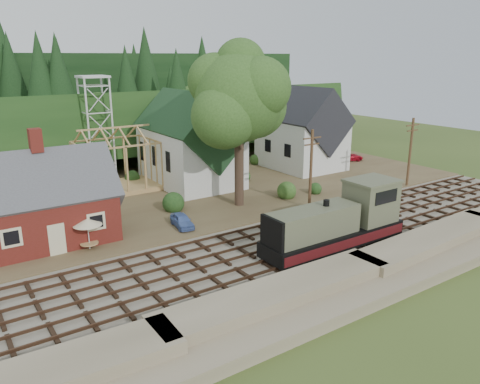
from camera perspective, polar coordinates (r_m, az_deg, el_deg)
ground at (r=38.13m, az=5.88°, el=-6.28°), size 140.00×140.00×0.00m
embankment at (r=32.72m, az=15.63°, el=-10.81°), size 64.00×5.00×1.60m
railroad_bed at (r=38.10m, az=5.88°, el=-6.17°), size 64.00×11.00×0.16m
village_flat at (r=52.32m, az=-6.85°, el=0.15°), size 64.00×26.00×0.30m
hillside at (r=73.95m, az=-15.52°, el=4.30°), size 70.00×28.96×12.74m
ridge at (r=89.02m, az=-18.93°, el=5.97°), size 80.00×20.00×12.00m
depot at (r=40.05m, az=-22.83°, el=-1.51°), size 10.80×7.41×9.00m
church at (r=53.54m, az=-5.96°, el=6.08°), size 8.40×15.17×13.00m
farmhouse at (r=62.16m, az=7.53°, el=7.14°), size 8.40×10.80×10.60m
timber_frame at (r=52.85m, az=-14.77°, el=3.37°), size 8.20×6.20×6.99m
lattice_tower at (r=57.51m, az=-17.34°, el=11.02°), size 3.20×3.20×12.12m
big_tree at (r=44.80m, az=0.01°, el=10.69°), size 10.90×8.40×14.70m
telegraph_pole_near at (r=44.98m, az=8.64°, el=2.82°), size 2.20×0.28×8.00m
telegraph_pole_far at (r=56.09m, az=20.04°, el=4.67°), size 2.20×0.28×8.00m
locomotive at (r=36.97m, az=12.02°, el=-3.67°), size 12.43×3.11×4.96m
car_blue at (r=40.80m, az=-7.09°, el=-3.47°), size 1.81×3.53×1.15m
car_red at (r=68.06m, az=13.07°, el=4.23°), size 4.56×3.44×1.15m
patio_set at (r=37.34m, az=-18.10°, el=-3.66°), size 2.17×2.17×2.41m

